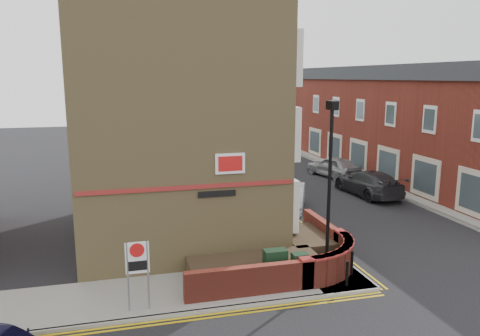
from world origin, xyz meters
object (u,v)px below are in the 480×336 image
(lamppost, at_px, (329,190))
(utility_cabinet_large, at_px, (275,266))
(silver_car_near, at_px, (290,197))
(zone_sign, at_px, (137,263))

(lamppost, xyz_separation_m, utility_cabinet_large, (-1.90, 0.10, -2.62))
(lamppost, bearing_deg, utility_cabinet_large, 176.99)
(lamppost, distance_m, silver_car_near, 9.64)
(lamppost, distance_m, zone_sign, 6.85)
(lamppost, height_order, zone_sign, lamppost)
(utility_cabinet_large, relative_size, zone_sign, 0.55)
(utility_cabinet_large, height_order, silver_car_near, silver_car_near)
(utility_cabinet_large, bearing_deg, silver_car_near, 66.15)
(utility_cabinet_large, relative_size, silver_car_near, 0.29)
(zone_sign, xyz_separation_m, silver_car_near, (8.65, 9.74, -0.95))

